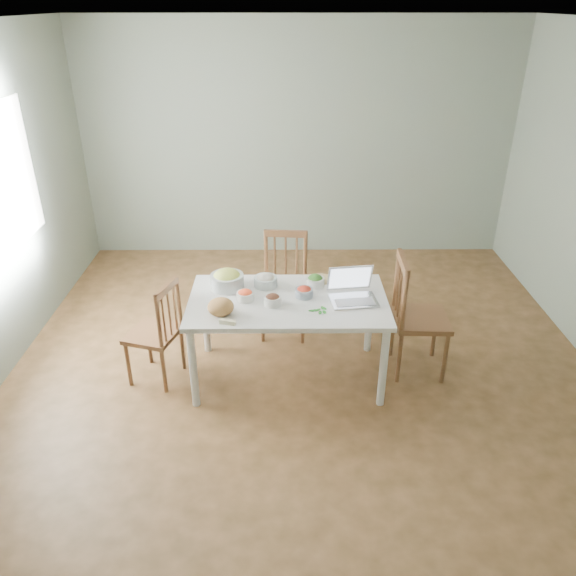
{
  "coord_description": "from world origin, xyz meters",
  "views": [
    {
      "loc": [
        -0.15,
        -3.97,
        2.83
      ],
      "look_at": [
        -0.13,
        -0.15,
        0.83
      ],
      "focal_mm": 34.62,
      "sensor_mm": 36.0,
      "label": 1
    }
  ],
  "objects_px": {
    "dining_table": "(288,339)",
    "chair_far": "(284,287)",
    "bowl_squash": "(227,279)",
    "bread_boule": "(221,307)",
    "chair_left": "(153,331)",
    "laptop": "(354,288)",
    "chair_right": "(421,316)"
  },
  "relations": [
    {
      "from": "chair_left",
      "to": "bowl_squash",
      "type": "height_order",
      "value": "same"
    },
    {
      "from": "dining_table",
      "to": "bread_boule",
      "type": "distance_m",
      "value": 0.7
    },
    {
      "from": "bowl_squash",
      "to": "laptop",
      "type": "height_order",
      "value": "laptop"
    },
    {
      "from": "chair_far",
      "to": "bowl_squash",
      "type": "bearing_deg",
      "value": -128.71
    },
    {
      "from": "bowl_squash",
      "to": "bread_boule",
      "type": "bearing_deg",
      "value": -91.09
    },
    {
      "from": "bread_boule",
      "to": "chair_far",
      "type": "bearing_deg",
      "value": 62.93
    },
    {
      "from": "chair_right",
      "to": "bread_boule",
      "type": "bearing_deg",
      "value": 103.44
    },
    {
      "from": "chair_far",
      "to": "chair_right",
      "type": "xyz_separation_m",
      "value": [
        1.13,
        -0.59,
        0.03
      ]
    },
    {
      "from": "chair_left",
      "to": "bowl_squash",
      "type": "relative_size",
      "value": 3.29
    },
    {
      "from": "chair_far",
      "to": "bowl_squash",
      "type": "distance_m",
      "value": 0.75
    },
    {
      "from": "laptop",
      "to": "dining_table",
      "type": "bearing_deg",
      "value": 168.26
    },
    {
      "from": "dining_table",
      "to": "bread_boule",
      "type": "height_order",
      "value": "bread_boule"
    },
    {
      "from": "chair_right",
      "to": "bowl_squash",
      "type": "relative_size",
      "value": 3.8
    },
    {
      "from": "chair_right",
      "to": "dining_table",
      "type": "bearing_deg",
      "value": 96.9
    },
    {
      "from": "chair_left",
      "to": "chair_far",
      "type": "bearing_deg",
      "value": 140.03
    },
    {
      "from": "bread_boule",
      "to": "bowl_squash",
      "type": "height_order",
      "value": "bowl_squash"
    },
    {
      "from": "chair_far",
      "to": "bowl_squash",
      "type": "relative_size",
      "value": 3.56
    },
    {
      "from": "chair_right",
      "to": "bowl_squash",
      "type": "bearing_deg",
      "value": 88.04
    },
    {
      "from": "chair_far",
      "to": "laptop",
      "type": "xyz_separation_m",
      "value": [
        0.54,
        -0.73,
        0.37
      ]
    },
    {
      "from": "dining_table",
      "to": "chair_far",
      "type": "distance_m",
      "value": 0.7
    },
    {
      "from": "dining_table",
      "to": "chair_far",
      "type": "bearing_deg",
      "value": 92.6
    },
    {
      "from": "bread_boule",
      "to": "bowl_squash",
      "type": "xyz_separation_m",
      "value": [
        0.01,
        0.43,
        0.01
      ]
    },
    {
      "from": "bowl_squash",
      "to": "chair_far",
      "type": "bearing_deg",
      "value": 46.49
    },
    {
      "from": "dining_table",
      "to": "bread_boule",
      "type": "relative_size",
      "value": 7.87
    },
    {
      "from": "chair_right",
      "to": "bread_boule",
      "type": "xyz_separation_m",
      "value": [
        -1.6,
        -0.33,
        0.28
      ]
    },
    {
      "from": "dining_table",
      "to": "bowl_squash",
      "type": "xyz_separation_m",
      "value": [
        -0.49,
        0.2,
        0.44
      ]
    },
    {
      "from": "bowl_squash",
      "to": "chair_right",
      "type": "bearing_deg",
      "value": -3.7
    },
    {
      "from": "bread_boule",
      "to": "laptop",
      "type": "xyz_separation_m",
      "value": [
        1.01,
        0.19,
        0.06
      ]
    },
    {
      "from": "bread_boule",
      "to": "laptop",
      "type": "bearing_deg",
      "value": 10.7
    },
    {
      "from": "bread_boule",
      "to": "chair_left",
      "type": "bearing_deg",
      "value": 159.29
    },
    {
      "from": "dining_table",
      "to": "laptop",
      "type": "xyz_separation_m",
      "value": [
        0.51,
        -0.04,
        0.49
      ]
    },
    {
      "from": "bowl_squash",
      "to": "laptop",
      "type": "xyz_separation_m",
      "value": [
        1.01,
        -0.24,
        0.04
      ]
    }
  ]
}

